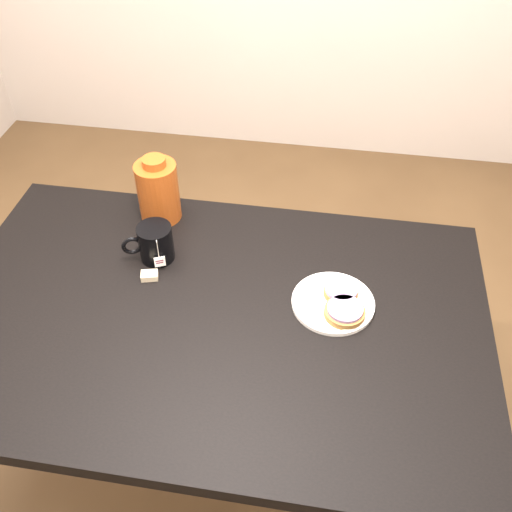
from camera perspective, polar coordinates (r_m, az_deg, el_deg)
name	(u,v)px	position (r m, az deg, el deg)	size (l,w,h in m)	color
ground_plane	(224,455)	(2.09, -3.21, -19.27)	(4.00, 4.00, 0.00)	brown
table	(214,333)	(1.53, -4.19, -7.72)	(1.40, 0.90, 0.75)	black
plate	(333,302)	(1.49, 7.71, -4.60)	(0.21, 0.21, 0.02)	white
bagel_back	(341,291)	(1.49, 8.50, -3.47)	(0.12, 0.12, 0.03)	brown
bagel_front	(345,311)	(1.45, 8.86, -5.50)	(0.13, 0.13, 0.03)	brown
mug	(155,243)	(1.59, -10.07, 1.31)	(0.15, 0.13, 0.11)	black
teabag_pouch	(149,276)	(1.57, -10.61, -1.94)	(0.04, 0.03, 0.02)	#C6B793
bagel_package	(158,191)	(1.71, -9.76, 6.45)	(0.15, 0.15, 0.21)	#66270D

